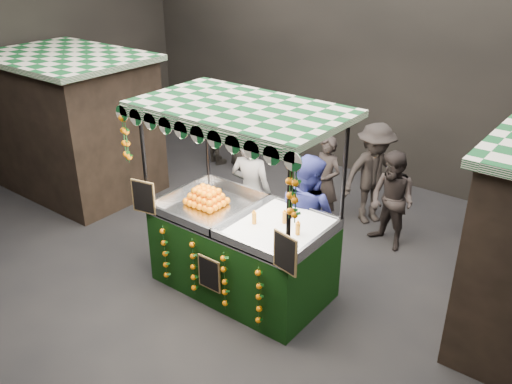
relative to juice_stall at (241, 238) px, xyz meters
The scene contains 12 objects.
ground 0.90m from the juice_stall, 134.80° to the right, with size 12.00×12.00×0.00m, color black.
market_hall 2.58m from the juice_stall, 134.80° to the right, with size 12.10×10.10×5.05m.
neighbour_stall_left 4.73m from the juice_stall, behind, with size 3.00×2.20×2.60m.
juice_stall is the anchor object (origin of this frame).
vendor_grey 1.25m from the juice_stall, 121.60° to the left, with size 0.75×0.57×1.86m.
vendor_blue 1.01m from the juice_stall, 60.84° to the left, with size 1.00×0.83×1.88m.
shopper_0 2.39m from the juice_stall, 92.20° to the left, with size 0.63×0.48×1.56m.
shopper_1 2.59m from the juice_stall, 64.21° to the left, with size 0.92×0.81×1.60m.
shopper_2 4.67m from the juice_stall, 135.46° to the left, with size 0.98×0.67×1.55m.
shopper_3 2.97m from the juice_stall, 79.98° to the left, with size 1.17×1.33×1.78m.
shopper_4 4.37m from the juice_stall, 127.61° to the left, with size 0.83×0.55×1.68m.
shopper_6 4.09m from the juice_stall, 57.77° to the left, with size 0.51×0.67×1.66m.
Camera 1 is at (4.27, -4.67, 4.59)m, focal length 38.06 mm.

